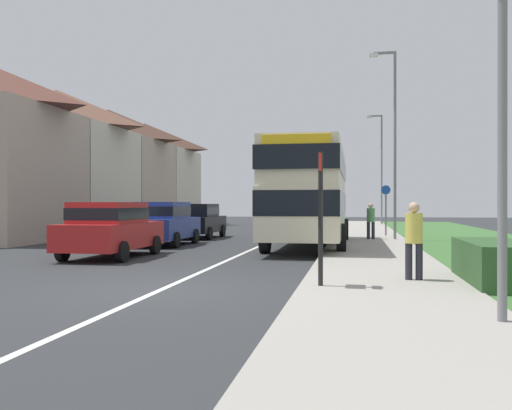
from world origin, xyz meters
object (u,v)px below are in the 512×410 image
Objects in this scene: bus_stop_sign at (321,209)px; street_lamp_near at (493,28)px; double_decker_bus at (310,190)px; pedestrian_at_stop at (414,237)px; street_lamp_mid at (393,134)px; cycle_route_sign at (386,208)px; street_lamp_far at (380,163)px; parked_car_blue at (164,222)px; parked_car_black at (197,219)px; pedestrian_walking_away at (371,219)px; parked_car_red at (111,227)px.

street_lamp_near reaches higher than bus_stop_sign.
pedestrian_at_stop is at bearing -73.39° from double_decker_bus.
bus_stop_sign is 0.32× the size of street_lamp_mid.
cycle_route_sign is 0.31× the size of street_lamp_far.
street_lamp_far is (3.54, 21.66, 2.54)m from double_decker_bus.
bus_stop_sign reaches higher than parked_car_blue.
parked_car_blue is 0.50× the size of street_lamp_far.
parked_car_black is 0.51× the size of street_lamp_mid.
parked_car_black is (0.00, 4.76, -0.03)m from parked_car_blue.
pedestrian_walking_away is at bearing -93.76° from street_lamp_far.
street_lamp_far is (0.10, 35.04, 0.77)m from street_lamp_near.
pedestrian_walking_away is at bearing -7.48° from parked_car_black.
bus_stop_sign is 17.21m from cycle_route_sign.
parked_car_black is 19.69m from street_lamp_far.
bus_stop_sign is (1.05, -10.62, -0.60)m from double_decker_bus.
pedestrian_at_stop is 0.66× the size of cycle_route_sign.
pedestrian_at_stop is (8.53, -14.19, 0.08)m from parked_car_black.
parked_car_black is 0.61× the size of street_lamp_near.
street_lamp_near is at bearing -63.19° from parked_car_black.
street_lamp_mid reaches higher than bus_stop_sign.
street_lamp_mid is at bearing -90.84° from street_lamp_far.
street_lamp_near is at bearing -81.18° from pedestrian_at_stop.
street_lamp_far reaches higher than cycle_route_sign.
cycle_route_sign is at bearing 92.83° from street_lamp_mid.
street_lamp_far is at bearing 89.16° from street_lamp_mid.
parked_car_red is 0.52× the size of street_lamp_mid.
double_decker_bus is 2.44× the size of parked_car_blue.
pedestrian_at_stop is (8.45, -4.41, 0.05)m from parked_car_red.
street_lamp_far reaches higher than parked_car_black.
street_lamp_near reaches higher than pedestrian_walking_away.
street_lamp_mid reaches higher than parked_car_black.
parked_car_blue reaches higher than pedestrian_at_stop.
bus_stop_sign is at bearing -66.22° from parked_car_black.
parked_car_red is at bearing 140.36° from bus_stop_sign.
parked_car_blue is 4.76m from parked_car_black.
pedestrian_walking_away is at bearing 47.63° from parked_car_red.
pedestrian_at_stop is at bearing -91.89° from street_lamp_mid.
street_lamp_far is at bearing 61.48° from parked_car_black.
street_lamp_near reaches higher than double_decker_bus.
street_lamp_mid reaches higher than parked_car_blue.
cycle_route_sign reaches higher than pedestrian_at_stop.
pedestrian_at_stop and pedestrian_walking_away have the same top height.
pedestrian_walking_away is at bearing 92.12° from pedestrian_at_stop.
parked_car_blue is 10.40m from street_lamp_mid.
parked_car_blue is at bearing -113.00° from street_lamp_far.
parked_car_black is at bearing 116.81° from street_lamp_near.
parked_car_blue is 11.00m from cycle_route_sign.
double_decker_bus is 13.93m from street_lamp_near.
bus_stop_sign reaches higher than parked_car_red.
street_lamp_mid is (-0.17, 17.05, 0.73)m from street_lamp_near.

